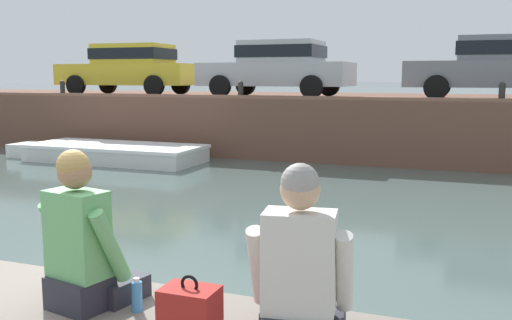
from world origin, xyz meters
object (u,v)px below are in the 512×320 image
Objects in this scene: boat_moored_west_white at (108,153)px; mooring_bollard_mid at (241,89)px; mooring_bollard_west at (62,87)px; person_seated_middle at (300,276)px; mooring_bollard_east at (502,91)px; car_centre_grey at (499,65)px; person_seated_right at (84,247)px; bottle_drink at (137,296)px; backpack_on_ledge at (191,320)px; car_leftmost_yellow at (131,67)px; car_left_inner_silver at (278,66)px.

boat_moored_west_white is 3.79m from mooring_bollard_mid.
person_seated_middle is at bearing -46.59° from mooring_bollard_west.
mooring_bollard_east is 0.46× the size of person_seated_middle.
person_seated_right is at bearing -102.14° from car_centre_grey.
car_centre_grey is 21.36× the size of bottle_drink.
mooring_bollard_east is (6.31, 0.00, 0.00)m from mooring_bollard_mid.
mooring_bollard_east reaches higher than backpack_on_ledge.
person_seated_right is 0.94m from backpack_on_ledge.
mooring_bollard_west is 1.00× the size of mooring_bollard_mid.
person_seated_right is at bearing -103.86° from mooring_bollard_east.
mooring_bollard_mid is 0.46× the size of person_seated_right.
mooring_bollard_west is (-1.44, -1.45, -0.61)m from car_leftmost_yellow.
backpack_on_ledge is at bearing -48.61° from mooring_bollard_west.
person_seated_middle is at bearing -1.62° from person_seated_right.
boat_moored_west_white is at bearing 127.07° from backpack_on_ledge.
bottle_drink is (-2.43, -11.15, -0.96)m from mooring_bollard_east.
mooring_bollard_east is (10.58, -1.45, -0.61)m from car_leftmost_yellow.
boat_moored_west_white is at bearing 129.63° from person_seated_middle.
person_seated_middle is 1.06m from bottle_drink.
mooring_bollard_west is 0.46× the size of person_seated_right.
car_centre_grey is at bearing 83.88° from person_seated_middle.
mooring_bollard_east is 0.46× the size of person_seated_right.
car_centre_grey is 1.57m from mooring_bollard_east.
mooring_bollard_mid reaches higher than bottle_drink.
mooring_bollard_mid is at bearing -110.78° from car_left_inner_silver.
person_seated_middle reaches higher than backpack_on_ledge.
person_seated_right reaches higher than bottle_drink.
mooring_bollard_east is (0.04, -1.45, -0.61)m from car_centre_grey.
car_left_inner_silver is 5.72m from car_centre_grey.
car_left_inner_silver is 20.84× the size of bottle_drink.
mooring_bollard_east is 11.68m from backpack_on_ledge.
mooring_bollard_mid is 6.31m from mooring_bollard_east.
mooring_bollard_west is 1.09× the size of backpack_on_ledge.
boat_moored_west_white is 5.23m from car_left_inner_silver.
backpack_on_ledge reaches higher than bottle_drink.
car_centre_grey reaches higher than mooring_bollard_west.
car_left_inner_silver reaches higher than mooring_bollard_west.
car_leftmost_yellow is 10.54m from car_centre_grey.
bottle_drink is (3.88, -11.15, -0.96)m from mooring_bollard_mid.
boat_moored_west_white is at bearing -169.56° from mooring_bollard_east.
backpack_on_ledge is at bearing -52.93° from boat_moored_west_white.
mooring_bollard_east is 11.33m from person_seated_middle.
bottle_drink is at bearing -54.02° from boat_moored_west_white.
car_left_inner_silver is at bearing 13.03° from mooring_bollard_west.
mooring_bollard_mid is 11.76m from person_seated_right.
bottle_drink is at bearing 6.14° from person_seated_right.
boat_moored_west_white is 12.28m from backpack_on_ledge.
car_leftmost_yellow is at bearing 172.18° from mooring_bollard_east.
bottle_drink is (-1.03, 0.07, -0.28)m from person_seated_middle.
car_leftmost_yellow is 15.66m from backpack_on_ledge.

